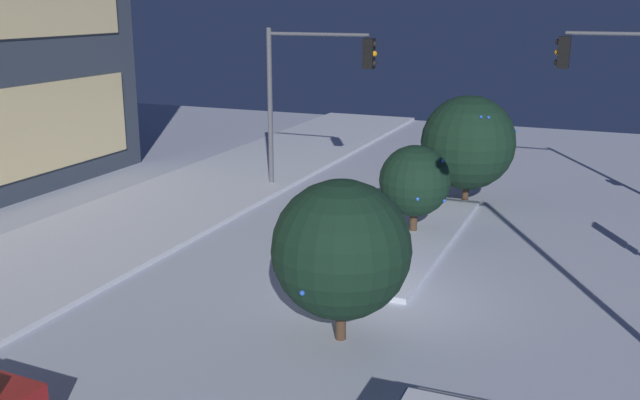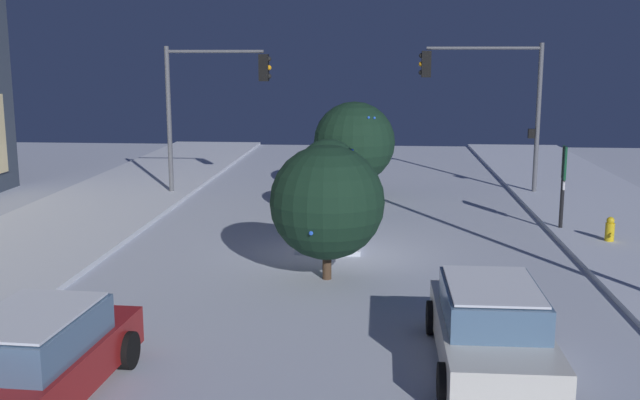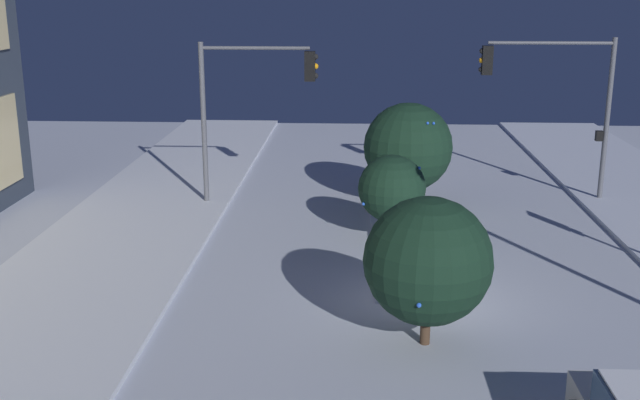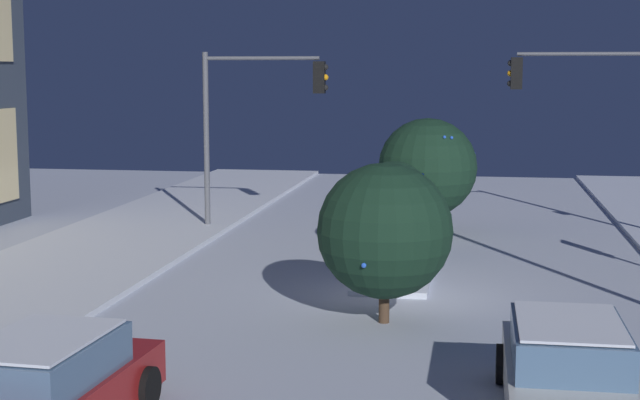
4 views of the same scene
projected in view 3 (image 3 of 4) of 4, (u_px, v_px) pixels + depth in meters
ground at (427, 309)px, 18.61m from camera, size 52.00×52.00×0.00m
curb_strip_far at (66, 300)px, 19.00m from camera, size 52.00×5.20×0.14m
median_strip at (402, 243)px, 23.22m from camera, size 9.00×1.80×0.14m
traffic_light_corner_near_right at (557, 90)px, 26.99m from camera, size 0.32×4.69×5.83m
traffic_light_corner_far_right at (250, 93)px, 26.44m from camera, size 0.32×4.08×5.71m
decorated_tree_median at (392, 189)px, 23.31m from camera, size 2.09×2.06×2.65m
decorated_tree_left_of_median at (428, 261)px, 16.34m from camera, size 2.76×2.76×3.29m
decorated_tree_right_of_median at (408, 147)px, 26.97m from camera, size 3.16×3.11×3.65m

